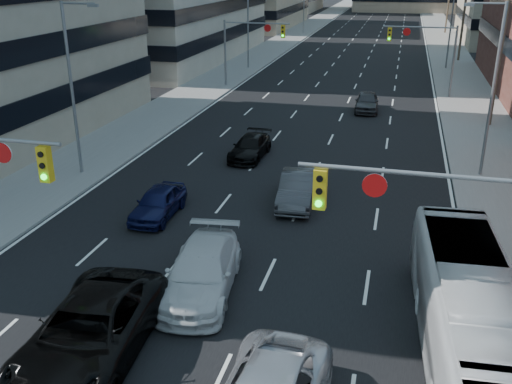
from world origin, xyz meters
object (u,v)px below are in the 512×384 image
Objects in this scene: black_pickup at (90,332)px; sedan_blue at (158,203)px; white_van at (202,272)px; transit_bus at (469,314)px.

black_pickup is 10.03m from sedan_blue.
black_pickup is at bearing -121.76° from white_van.
transit_bus is 2.59× the size of sedan_blue.
white_van is at bearing -54.93° from sedan_blue.
black_pickup is at bearing -78.40° from sedan_blue.
transit_bus is (10.46, 2.76, 0.55)m from black_pickup.
sedan_blue is (-2.15, 9.79, -0.21)m from black_pickup.
black_pickup is 1.16× the size of white_van.
black_pickup reaches higher than sedan_blue.
transit_bus is at bearing 10.06° from black_pickup.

